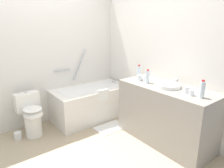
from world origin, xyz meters
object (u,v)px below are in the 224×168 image
at_px(water_bottle_2, 147,77).
at_px(drinking_glass_2, 145,79).
at_px(sink_basin, 168,85).
at_px(drinking_glass_1, 192,93).
at_px(bathtub, 91,102).
at_px(sink_faucet, 177,82).
at_px(drinking_glass_3, 140,78).
at_px(drinking_glass_0, 187,90).
at_px(toilet_paper_roll, 18,135).
at_px(toilet, 31,114).
at_px(bath_mat, 110,127).
at_px(water_bottle_1, 139,72).
at_px(water_bottle_0, 202,89).

height_order(water_bottle_2, drinking_glass_2, water_bottle_2).
height_order(sink_basin, drinking_glass_1, drinking_glass_1).
height_order(bathtub, sink_faucet, bathtub).
bearing_deg(drinking_glass_2, sink_basin, -83.99).
relative_size(sink_basin, drinking_glass_3, 3.75).
bearing_deg(drinking_glass_0, sink_basin, 83.95).
bearing_deg(bathtub, sink_basin, -72.93).
distance_m(drinking_glass_1, drinking_glass_2, 0.82).
height_order(water_bottle_2, drinking_glass_3, water_bottle_2).
height_order(drinking_glass_2, toilet_paper_roll, drinking_glass_2).
height_order(toilet, bath_mat, toilet).
bearing_deg(drinking_glass_0, water_bottle_1, 88.44).
relative_size(drinking_glass_0, drinking_glass_1, 1.20).
distance_m(toilet, toilet_paper_roll, 0.38).
xyz_separation_m(drinking_glass_1, toilet_paper_roll, (-1.71, 1.84, -0.85)).
bearing_deg(bathtub, drinking_glass_3, -67.78).
xyz_separation_m(water_bottle_1, water_bottle_2, (-0.07, -0.25, -0.01)).
bearing_deg(water_bottle_1, drinking_glass_3, -123.30).
bearing_deg(drinking_glass_3, water_bottle_0, -89.04).
distance_m(toilet, drinking_glass_1, 2.41).
distance_m(bathtub, water_bottle_2, 1.31).
height_order(water_bottle_0, drinking_glass_0, water_bottle_0).
bearing_deg(bath_mat, sink_faucet, -53.18).
bearing_deg(water_bottle_2, drinking_glass_0, -86.18).
xyz_separation_m(bathtub, sink_basin, (0.43, -1.41, 0.58)).
distance_m(sink_faucet, bath_mat, 1.37).
bearing_deg(toilet_paper_roll, water_bottle_0, -48.43).
bearing_deg(sink_basin, drinking_glass_2, 96.01).
bearing_deg(bath_mat, toilet_paper_roll, 156.17).
bearing_deg(bathtub, water_bottle_0, -78.67).
relative_size(water_bottle_0, drinking_glass_0, 2.47).
height_order(toilet, water_bottle_2, water_bottle_2).
bearing_deg(toilet, drinking_glass_0, 38.28).
bearing_deg(sink_faucet, drinking_glass_3, 118.16).
relative_size(toilet, water_bottle_1, 2.89).
height_order(bathtub, drinking_glass_2, bathtub).
bearing_deg(drinking_glass_2, bathtub, 111.26).
relative_size(water_bottle_1, drinking_glass_1, 3.16).
bearing_deg(sink_basin, bath_mat, 116.52).
height_order(water_bottle_1, drinking_glass_1, water_bottle_1).
xyz_separation_m(drinking_glass_1, drinking_glass_3, (0.01, 0.91, 0.01)).
bearing_deg(water_bottle_0, toilet, 127.74).
bearing_deg(sink_basin, drinking_glass_3, 97.05).
height_order(water_bottle_2, drinking_glass_1, water_bottle_2).
distance_m(water_bottle_2, drinking_glass_0, 0.65).
height_order(sink_basin, drinking_glass_3, drinking_glass_3).
relative_size(sink_faucet, drinking_glass_0, 1.67).
bearing_deg(water_bottle_0, toilet_paper_roll, 131.57).
xyz_separation_m(toilet, drinking_glass_3, (1.48, -0.91, 0.56)).
distance_m(drinking_glass_2, drinking_glass_3, 0.10).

